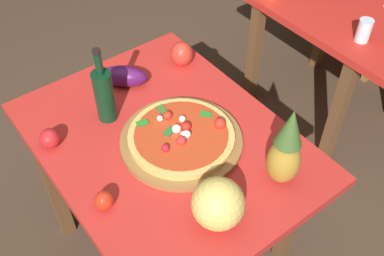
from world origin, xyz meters
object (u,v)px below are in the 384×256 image
(dining_chair, at_px, (382,3))
(bell_pepper, at_px, (182,54))
(background_table, at_px, (342,21))
(pineapple_left, at_px, (286,150))
(pizza_board, at_px, (181,141))
(eggplant, at_px, (124,76))
(tomato_near_board, at_px, (104,200))
(pizza, at_px, (182,135))
(melon, at_px, (218,204))
(wine_bottle, at_px, (104,94))
(display_table, at_px, (166,156))
(drinking_glass_water, at_px, (364,30))
(tomato_beside_pepper, at_px, (50,138))

(dining_chair, relative_size, bell_pepper, 7.68)
(dining_chair, distance_m, bell_pepper, 1.62)
(background_table, bearing_deg, pineapple_left, -60.81)
(pizza_board, distance_m, eggplant, 0.42)
(pineapple_left, height_order, tomato_near_board, pineapple_left)
(dining_chair, relative_size, pineapple_left, 2.60)
(pizza, bearing_deg, melon, -17.45)
(wine_bottle, bearing_deg, dining_chair, 93.13)
(display_table, bearing_deg, pizza, 35.82)
(background_table, height_order, pineapple_left, pineapple_left)
(pineapple_left, distance_m, melon, 0.29)
(display_table, height_order, wine_bottle, wine_bottle)
(dining_chair, height_order, pizza_board, dining_chair)
(background_table, distance_m, drinking_glass_water, 0.38)
(pizza_board, height_order, wine_bottle, wine_bottle)
(bell_pepper, bearing_deg, pizza_board, -36.52)
(pizza, xyz_separation_m, eggplant, (-0.42, 0.00, 0.01))
(display_table, distance_m, dining_chair, 1.95)
(display_table, relative_size, wine_bottle, 3.43)
(tomato_beside_pepper, distance_m, drinking_glass_water, 1.49)
(pineapple_left, height_order, eggplant, pineapple_left)
(background_table, relative_size, tomato_beside_pepper, 14.20)
(pineapple_left, distance_m, bell_pepper, 0.75)
(pineapple_left, xyz_separation_m, melon, (-0.00, -0.28, -0.06))
(tomato_beside_pepper, relative_size, drinking_glass_water, 0.68)
(wine_bottle, bearing_deg, display_table, 25.69)
(pineapple_left, bearing_deg, melon, -90.57)
(bell_pepper, bearing_deg, drinking_glass_water, 64.30)
(tomato_near_board, distance_m, drinking_glass_water, 1.44)
(background_table, distance_m, tomato_beside_pepper, 1.68)
(pizza_board, relative_size, bell_pepper, 4.14)
(display_table, bearing_deg, drinking_glass_water, 87.99)
(tomato_beside_pepper, bearing_deg, display_table, 57.09)
(dining_chair, height_order, drinking_glass_water, drinking_glass_water)
(melon, height_order, tomato_beside_pepper, melon)
(display_table, height_order, drinking_glass_water, drinking_glass_water)
(tomato_beside_pepper, bearing_deg, melon, 24.85)
(background_table, xyz_separation_m, bell_pepper, (-0.12, -0.99, 0.16))
(pizza, bearing_deg, wine_bottle, -152.28)
(display_table, relative_size, melon, 6.52)
(pineapple_left, relative_size, bell_pepper, 2.96)
(melon, bearing_deg, eggplant, 171.69)
(eggplant, bearing_deg, drinking_glass_water, 69.25)
(dining_chair, distance_m, tomato_beside_pepper, 2.29)
(pizza_board, bearing_deg, drinking_glass_water, 90.80)
(pizza, bearing_deg, pineapple_left, 27.11)
(display_table, height_order, dining_chair, dining_chair)
(wine_bottle, bearing_deg, background_table, 89.49)
(bell_pepper, bearing_deg, display_table, -43.97)
(pizza, height_order, tomato_beside_pepper, pizza)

